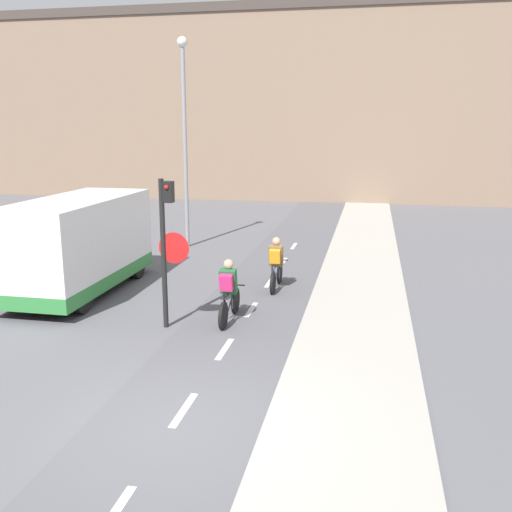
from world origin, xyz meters
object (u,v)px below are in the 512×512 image
Objects in this scene: cyclist_far at (276,264)px; van at (79,247)px; street_lamp_far at (184,123)px; traffic_light_pole at (167,237)px; cyclist_near at (229,292)px.

cyclist_far is 0.34× the size of van.
traffic_light_pole is at bearing -74.47° from street_lamp_far.
street_lamp_far is 1.44× the size of van.
cyclist_near is 4.67m from van.
van is (-0.90, -6.15, -3.16)m from street_lamp_far.
cyclist_near is at bearing -19.10° from van.
street_lamp_far reaches higher than van.
van reaches higher than cyclist_far.
street_lamp_far is (-2.30, 8.26, 2.39)m from traffic_light_pole.
traffic_light_pole is 1.87× the size of cyclist_near.
street_lamp_far is 9.19m from cyclist_near.
van is at bearing -165.64° from cyclist_far.
traffic_light_pole is 0.45× the size of street_lamp_far.
traffic_light_pole is at bearing -117.75° from cyclist_far.
cyclist_near is 2.85m from cyclist_far.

